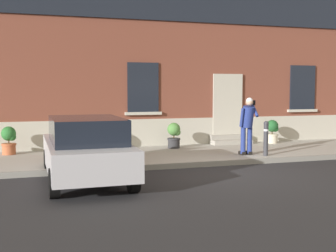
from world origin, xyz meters
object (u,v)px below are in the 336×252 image
object	(u,v)px
planter_cream	(272,131)
planter_terracotta	(9,140)
bollard_near_person	(266,137)
person_on_phone	(248,122)
planter_olive	(96,137)
planter_charcoal	(174,135)
hatchback_car_silver	(86,148)

from	to	relation	value
planter_cream	planter_terracotta	bearing A→B (deg)	-179.83
bollard_near_person	planter_terracotta	world-z (taller)	bollard_near_person
person_on_phone	planter_olive	xyz separation A→B (m)	(-4.22, 2.30, -0.54)
planter_olive	planter_cream	xyz separation A→B (m)	(6.50, 0.07, 0.00)
person_on_phone	planter_terracotta	bearing A→B (deg)	177.53
planter_charcoal	person_on_phone	bearing A→B (deg)	-53.85
bollard_near_person	planter_charcoal	xyz separation A→B (m)	(-2.07, 2.45, -0.11)
planter_charcoal	planter_cream	world-z (taller)	same
planter_terracotta	planter_cream	world-z (taller)	same
planter_terracotta	planter_charcoal	size ratio (longest dim) A/B	1.00
hatchback_car_silver	person_on_phone	world-z (taller)	person_on_phone
person_on_phone	planter_charcoal	xyz separation A→B (m)	(-1.60, 2.18, -0.54)
planter_terracotta	person_on_phone	bearing A→B (deg)	-18.84
person_on_phone	planter_olive	size ratio (longest dim) A/B	2.02
bollard_near_person	planter_terracotta	distance (m)	7.78
planter_cream	hatchback_car_silver	bearing A→B (deg)	-151.12
person_on_phone	planter_terracotta	world-z (taller)	person_on_phone
hatchback_car_silver	planter_olive	world-z (taller)	hatchback_car_silver
person_on_phone	planter_cream	distance (m)	3.33
bollard_near_person	planter_cream	bearing A→B (deg)	55.59
planter_charcoal	bollard_near_person	bearing A→B (deg)	-49.78
planter_charcoal	planter_olive	bearing A→B (deg)	177.48
planter_terracotta	planter_charcoal	distance (m)	5.26
hatchback_car_silver	planter_cream	distance (m)	8.35
bollard_near_person	planter_olive	world-z (taller)	bollard_near_person
person_on_phone	planter_olive	distance (m)	4.84
bollard_near_person	planter_terracotta	bearing A→B (deg)	160.43
person_on_phone	bollard_near_person	bearing A→B (deg)	-12.90
person_on_phone	planter_olive	bearing A→B (deg)	167.80
planter_charcoal	planter_cream	bearing A→B (deg)	2.68
planter_cream	planter_charcoal	bearing A→B (deg)	-177.32
hatchback_car_silver	planter_cream	xyz separation A→B (m)	(7.31, 4.03, -0.18)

